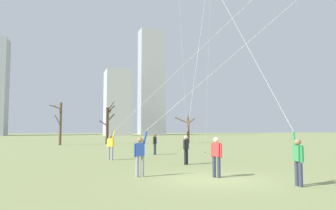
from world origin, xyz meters
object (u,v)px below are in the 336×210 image
at_px(bystander_watching_nearby, 216,155).
at_px(kite_flyer_foreground_left_white, 266,95).
at_px(kite_flyer_midfield_left_blue, 139,117).
at_px(bare_tree_left_of_center, 60,123).
at_px(bystander_far_off_by_trees, 155,143).
at_px(bare_tree_leftmost, 188,128).
at_px(kite_flyer_foreground_right_purple, 196,72).
at_px(distant_kite_low_near_trees_orange, 179,4).
at_px(kite_flyer_midfield_center_pink, 232,69).
at_px(bare_tree_far_right_edge, 108,123).

bearing_deg(bystander_watching_nearby, kite_flyer_foreground_left_white, -43.19).
height_order(kite_flyer_midfield_left_blue, bare_tree_left_of_center, kite_flyer_midfield_left_blue).
height_order(kite_flyer_midfield_left_blue, bystander_far_off_by_trees, kite_flyer_midfield_left_blue).
distance_m(bystander_far_off_by_trees, bare_tree_left_of_center, 20.61).
relative_size(bystander_watching_nearby, bare_tree_leftmost, 0.37).
distance_m(kite_flyer_foreground_right_purple, bare_tree_left_of_center, 26.86).
relative_size(kite_flyer_foreground_left_white, distant_kite_low_near_trees_orange, 0.95).
height_order(kite_flyer_midfield_center_pink, bystander_watching_nearby, kite_flyer_midfield_center_pink).
relative_size(kite_flyer_foreground_right_purple, bystander_far_off_by_trees, 11.87).
bearing_deg(kite_flyer_foreground_left_white, bare_tree_leftmost, 73.74).
bearing_deg(bare_tree_far_right_edge, distant_kite_low_near_trees_orange, -55.23).
bearing_deg(kite_flyer_foreground_left_white, bare_tree_left_of_center, 103.65).
bearing_deg(kite_flyer_midfield_left_blue, kite_flyer_foreground_right_purple, -21.62).
xyz_separation_m(kite_flyer_foreground_right_purple, distant_kite_low_near_trees_orange, (4.94, 16.79, 11.43)).
height_order(kite_flyer_foreground_left_white, bare_tree_left_of_center, kite_flyer_foreground_left_white).
xyz_separation_m(kite_flyer_foreground_left_white, bare_tree_left_of_center, (-8.02, 33.03, -0.41)).
distance_m(kite_flyer_foreground_left_white, bystander_far_off_by_trees, 14.10).
bearing_deg(distant_kite_low_near_trees_orange, kite_flyer_midfield_left_blue, -117.97).
bearing_deg(kite_flyer_foreground_left_white, kite_flyer_midfield_center_pink, 112.72).
height_order(kite_flyer_foreground_right_purple, kite_flyer_foreground_left_white, kite_flyer_foreground_right_purple).
bearing_deg(bystander_watching_nearby, kite_flyer_midfield_center_pink, 7.27).
height_order(distant_kite_low_near_trees_orange, bare_tree_far_right_edge, distant_kite_low_near_trees_orange).
height_order(bare_tree_far_right_edge, bare_tree_left_of_center, bare_tree_far_right_edge).
height_order(kite_flyer_foreground_left_white, bystander_watching_nearby, kite_flyer_foreground_left_white).
distance_m(kite_flyer_midfield_left_blue, bystander_watching_nearby, 7.92).
bearing_deg(distant_kite_low_near_trees_orange, bare_tree_far_right_edge, 124.77).
distance_m(kite_flyer_foreground_left_white, distant_kite_low_near_trees_orange, 28.44).
distance_m(kite_flyer_midfield_left_blue, bare_tree_far_right_edge, 25.59).
height_order(kite_flyer_foreground_left_white, bare_tree_leftmost, kite_flyer_foreground_left_white).
relative_size(bystander_far_off_by_trees, bare_tree_far_right_edge, 0.27).
relative_size(bystander_watching_nearby, bystander_far_off_by_trees, 1.00).
height_order(distant_kite_low_near_trees_orange, bare_tree_left_of_center, distant_kite_low_near_trees_orange).
relative_size(bare_tree_leftmost, bare_tree_left_of_center, 0.80).
bearing_deg(kite_flyer_midfield_center_pink, kite_flyer_midfield_left_blue, 107.90).
height_order(kite_flyer_midfield_left_blue, distant_kite_low_near_trees_orange, distant_kite_low_near_trees_orange).
xyz_separation_m(bare_tree_far_right_edge, bare_tree_left_of_center, (-6.24, -1.44, -0.01)).
bearing_deg(kite_flyer_midfield_center_pink, bystander_far_off_by_trees, 90.08).
relative_size(kite_flyer_foreground_left_white, bystander_watching_nearby, 11.62).
xyz_separation_m(kite_flyer_foreground_left_white, kite_flyer_midfield_center_pink, (-0.62, 1.48, 1.25)).
height_order(kite_flyer_foreground_left_white, kite_flyer_midfield_center_pink, kite_flyer_foreground_left_white).
bearing_deg(kite_flyer_foreground_left_white, kite_flyer_midfield_left_blue, 108.72).
height_order(bare_tree_far_right_edge, bare_tree_leftmost, bare_tree_far_right_edge).
bearing_deg(bystander_far_off_by_trees, kite_flyer_midfield_left_blue, -115.64).
bearing_deg(bare_tree_left_of_center, bare_tree_leftmost, 3.68).
xyz_separation_m(kite_flyer_midfield_center_pink, bare_tree_leftmost, (10.59, 32.70, -2.31)).
height_order(bystander_watching_nearby, bare_tree_far_right_edge, bare_tree_far_right_edge).
bearing_deg(bare_tree_leftmost, bystander_far_off_by_trees, -117.60).
bearing_deg(kite_flyer_foreground_right_purple, distant_kite_low_near_trees_orange, 73.61).
xyz_separation_m(kite_flyer_midfield_center_pink, bystander_watching_nearby, (-0.84, -0.11, -3.60)).
xyz_separation_m(bystander_watching_nearby, distant_kite_low_near_trees_orange, (6.67, 23.04, 15.99)).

